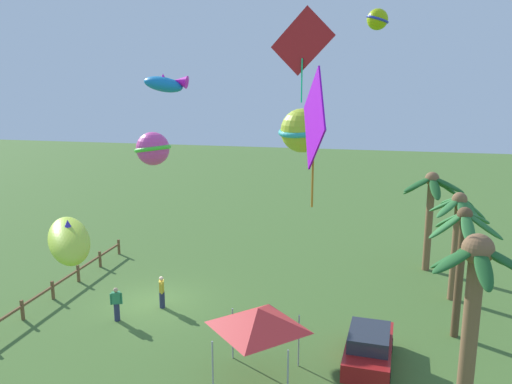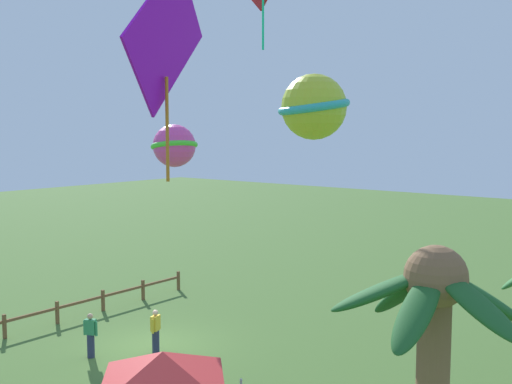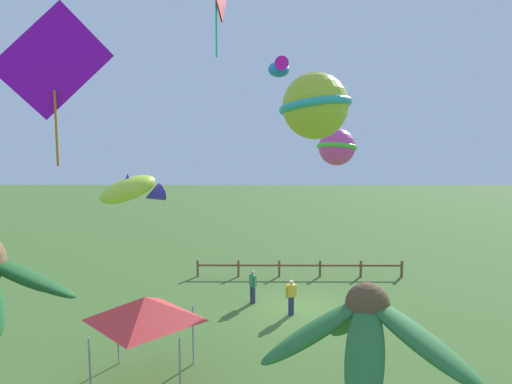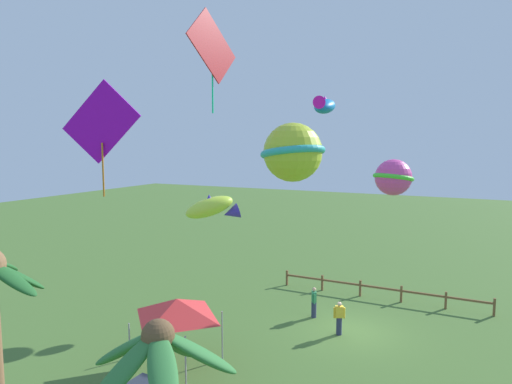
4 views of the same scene
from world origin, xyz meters
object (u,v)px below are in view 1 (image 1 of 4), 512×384
kite_ball_6 (302,131)px  parked_car_0 (369,347)px  palm_tree_1 (458,221)px  kite_fish_0 (69,240)px  palm_tree_0 (474,292)px  kite_ball_4 (377,19)px  palm_tree_3 (463,240)px  kite_ball_1 (153,149)px  kite_diamond_3 (302,43)px  spectator_1 (162,292)px  festival_tent (258,318)px  kite_fish_5 (166,84)px  palm_tree_2 (431,196)px  kite_diamond_2 (314,120)px  spectator_0 (116,304)px

kite_ball_6 → parked_car_0: bearing=44.5°
palm_tree_1 → kite_fish_0: 17.83m
parked_car_0 → palm_tree_0: bearing=46.6°
kite_ball_4 → palm_tree_3: bearing=36.7°
kite_fish_0 → kite_ball_4: size_ratio=2.59×
palm_tree_3 → kite_ball_4: bearing=-143.3°
kite_ball_1 → kite_diamond_3: kite_diamond_3 is taller
palm_tree_1 → spectator_1: 14.71m
spectator_1 → kite_ball_1: bearing=-152.6°
festival_tent → palm_tree_1: bearing=138.9°
palm_tree_1 → kite_fish_5: (4.73, -12.89, 6.51)m
kite_ball_6 → palm_tree_2: bearing=141.7°
spectator_1 → palm_tree_0: bearing=65.3°
kite_diamond_2 → kite_diamond_3: bearing=-167.2°
palm_tree_1 → parked_car_0: 8.84m
parked_car_0 → kite_diamond_3: kite_diamond_3 is taller
spectator_1 → kite_fish_0: bearing=-1.2°
spectator_0 → kite_fish_5: bearing=115.2°
kite_ball_6 → kite_ball_1: bearing=-104.1°
palm_tree_0 → kite_ball_1: (-7.92, -13.78, 2.96)m
kite_ball_1 → palm_tree_2: bearing=113.4°
palm_tree_2 → kite_ball_1: 15.52m
palm_tree_3 → kite_ball_6: size_ratio=2.02×
spectator_1 → kite_diamond_3: (2.58, 6.91, 11.23)m
spectator_0 → palm_tree_1: bearing=110.9°
spectator_1 → palm_tree_1: bearing=106.6°
palm_tree_2 → palm_tree_3: 8.00m
festival_tent → kite_fish_0: (1.98, -5.98, 3.11)m
palm_tree_1 → palm_tree_2: palm_tree_2 is taller
kite_ball_1 → kite_fish_5: 4.60m
palm_tree_0 → kite_ball_1: bearing=-119.9°
kite_diamond_2 → kite_diamond_3: kite_diamond_3 is taller
kite_fish_5 → palm_tree_3: bearing=93.4°
spectator_0 → kite_ball_1: size_ratio=0.65×
festival_tent → kite_fish_5: size_ratio=1.42×
kite_fish_0 → kite_ball_1: size_ratio=1.26×
kite_fish_0 → palm_tree_0: bearing=95.0°
parked_car_0 → kite_diamond_2: 9.76m
kite_ball_1 → kite_diamond_3: (4.65, 7.98, 4.62)m
kite_ball_1 → kite_diamond_3: size_ratio=0.73×
spectator_0 → kite_ball_6: 11.42m
palm_tree_0 → palm_tree_3: 6.00m
spectator_1 → kite_diamond_2: kite_diamond_2 is taller
palm_tree_3 → kite_fish_0: size_ratio=1.85×
palm_tree_0 → kite_ball_6: 9.52m
palm_tree_3 → spectator_1: size_ratio=3.59×
palm_tree_0 → kite_fish_0: 12.95m
spectator_1 → kite_ball_1: 7.01m
palm_tree_1 → kite_ball_1: 15.33m
spectator_1 → kite_fish_5: size_ratio=0.79×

